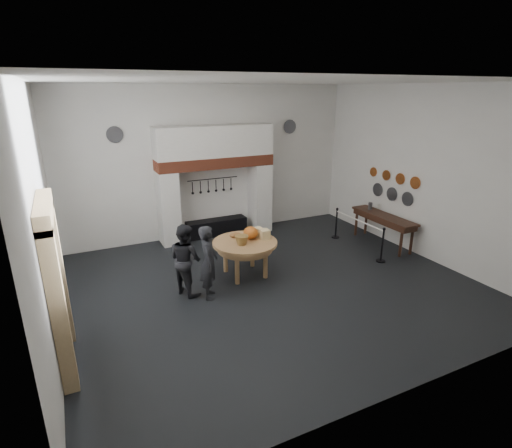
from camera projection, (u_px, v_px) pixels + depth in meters
name	position (u px, v px, depth m)	size (l,w,h in m)	color
floor	(272.00, 284.00, 9.40)	(9.00, 8.00, 0.02)	black
ceiling	(275.00, 81.00, 7.95)	(9.00, 8.00, 0.02)	silver
wall_back	(211.00, 162.00, 12.09)	(9.00, 0.02, 4.50)	silver
wall_front	(416.00, 257.00, 5.26)	(9.00, 0.02, 4.50)	silver
wall_left	(41.00, 219.00, 6.83)	(0.02, 8.00, 4.50)	silver
wall_right	(424.00, 173.00, 10.52)	(0.02, 8.00, 4.50)	silver
chimney_pier_left	(169.00, 208.00, 11.56)	(0.55, 0.70, 2.15)	silver
chimney_pier_right	(260.00, 197.00, 12.77)	(0.55, 0.70, 2.15)	silver
hearth_brick_band	(215.00, 162.00, 11.77)	(3.50, 0.72, 0.32)	#9E442B
chimney_hood	(214.00, 141.00, 11.57)	(3.50, 0.70, 0.90)	silver
iron_range	(217.00, 227.00, 12.49)	(1.90, 0.45, 0.50)	black
utensil_rail	(213.00, 179.00, 12.18)	(0.02, 0.02, 1.60)	black
door_recess	(53.00, 296.00, 6.31)	(0.04, 1.10, 2.50)	black
door_jamb_near	(59.00, 313.00, 5.73)	(0.22, 0.30, 2.60)	tan
door_jamb_far	(58.00, 274.00, 6.92)	(0.22, 0.30, 2.60)	tan
door_lintel	(44.00, 211.00, 5.89)	(0.22, 1.70, 0.30)	tan
wall_plaque	(51.00, 239.00, 7.74)	(0.05, 0.34, 0.44)	gold
work_table	(245.00, 243.00, 9.61)	(1.56, 1.56, 0.07)	tan
pumpkin	(251.00, 233.00, 9.71)	(0.36, 0.36, 0.31)	orange
cheese_block_big	(264.00, 234.00, 9.72)	(0.22, 0.22, 0.24)	#DCC083
cheese_block_small	(258.00, 231.00, 9.97)	(0.18, 0.18, 0.20)	#FFE098
wicker_basket	(242.00, 240.00, 9.37)	(0.32, 0.32, 0.22)	olive
bread_loaf	(235.00, 235.00, 9.83)	(0.31, 0.18, 0.13)	#9C5C37
visitor_near	(209.00, 262.00, 8.58)	(0.60, 0.39, 1.65)	black
visitor_far	(185.00, 259.00, 8.76)	(0.79, 0.61, 1.62)	black
side_table	(384.00, 216.00, 11.53)	(0.55, 2.20, 0.06)	#3B2015
pewter_jug	(370.00, 206.00, 11.99)	(0.12, 0.12, 0.22)	#4E4E53
copper_pan_a	(415.00, 183.00, 10.77)	(0.34, 0.34, 0.03)	#C6662D
copper_pan_b	(400.00, 179.00, 11.24)	(0.32, 0.32, 0.03)	#C6662D
copper_pan_c	(386.00, 175.00, 11.71)	(0.30, 0.30, 0.03)	#C6662D
copper_pan_d	(373.00, 172.00, 12.18)	(0.28, 0.28, 0.03)	#C6662D
pewter_plate_left	(407.00, 199.00, 11.10)	(0.40, 0.40, 0.03)	#4C4C51
pewter_plate_mid	(392.00, 194.00, 11.61)	(0.40, 0.40, 0.03)	#4C4C51
pewter_plate_right	(378.00, 190.00, 12.13)	(0.40, 0.40, 0.03)	#4C4C51
pewter_plate_back_left	(115.00, 135.00, 10.64)	(0.44, 0.44, 0.03)	#4C4C51
pewter_plate_back_right	(290.00, 127.00, 12.85)	(0.44, 0.44, 0.03)	#4C4C51
barrier_post_near	(382.00, 246.00, 10.47)	(0.05, 0.05, 0.90)	black
barrier_post_far	(336.00, 224.00, 12.18)	(0.05, 0.05, 0.90)	black
barrier_rope	(359.00, 221.00, 11.20)	(0.04, 0.04, 2.00)	white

